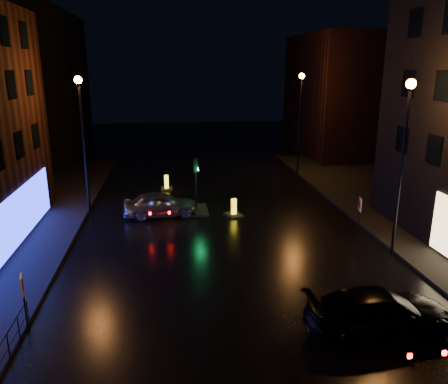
{
  "coord_description": "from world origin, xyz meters",
  "views": [
    {
      "loc": [
        -2.86,
        -12.44,
        8.9
      ],
      "look_at": [
        -0.14,
        8.49,
        2.8
      ],
      "focal_mm": 35.0,
      "sensor_mm": 36.0,
      "label": 1
    }
  ],
  "objects_px": {
    "silver_hatchback": "(160,204)",
    "road_sign_left": "(23,290)",
    "road_sign_right": "(360,208)",
    "bollard_near": "(234,212)",
    "bollard_far": "(167,186)",
    "dark_sedan": "(380,312)",
    "traffic_signal": "(196,203)"
  },
  "relations": [
    {
      "from": "silver_hatchback",
      "to": "road_sign_right",
      "type": "height_order",
      "value": "road_sign_right"
    },
    {
      "from": "silver_hatchback",
      "to": "road_sign_left",
      "type": "relative_size",
      "value": 2.07
    },
    {
      "from": "bollard_far",
      "to": "bollard_near",
      "type": "bearing_deg",
      "value": -56.36
    },
    {
      "from": "bollard_near",
      "to": "road_sign_left",
      "type": "xyz_separation_m",
      "value": [
        -8.93,
        -11.27,
        1.38
      ]
    },
    {
      "from": "bollard_near",
      "to": "road_sign_right",
      "type": "height_order",
      "value": "road_sign_right"
    },
    {
      "from": "bollard_near",
      "to": "road_sign_left",
      "type": "height_order",
      "value": "road_sign_left"
    },
    {
      "from": "silver_hatchback",
      "to": "bollard_near",
      "type": "xyz_separation_m",
      "value": [
        4.48,
        -0.54,
        -0.53
      ]
    },
    {
      "from": "dark_sedan",
      "to": "road_sign_left",
      "type": "height_order",
      "value": "road_sign_left"
    },
    {
      "from": "road_sign_right",
      "to": "bollard_far",
      "type": "bearing_deg",
      "value": -34.4
    },
    {
      "from": "road_sign_left",
      "to": "road_sign_right",
      "type": "bearing_deg",
      "value": 10.42
    },
    {
      "from": "silver_hatchback",
      "to": "road_sign_left",
      "type": "height_order",
      "value": "road_sign_left"
    },
    {
      "from": "bollard_far",
      "to": "road_sign_left",
      "type": "bearing_deg",
      "value": -103.64
    },
    {
      "from": "traffic_signal",
      "to": "road_sign_left",
      "type": "height_order",
      "value": "traffic_signal"
    },
    {
      "from": "traffic_signal",
      "to": "silver_hatchback",
      "type": "relative_size",
      "value": 0.77
    },
    {
      "from": "dark_sedan",
      "to": "road_sign_left",
      "type": "distance_m",
      "value": 12.21
    },
    {
      "from": "bollard_near",
      "to": "road_sign_right",
      "type": "bearing_deg",
      "value": -54.61
    },
    {
      "from": "dark_sedan",
      "to": "bollard_far",
      "type": "relative_size",
      "value": 4.07
    },
    {
      "from": "bollard_far",
      "to": "road_sign_right",
      "type": "distance_m",
      "value": 14.98
    },
    {
      "from": "bollard_near",
      "to": "bollard_far",
      "type": "distance_m",
      "value": 7.72
    },
    {
      "from": "silver_hatchback",
      "to": "dark_sedan",
      "type": "relative_size",
      "value": 0.86
    },
    {
      "from": "traffic_signal",
      "to": "bollard_far",
      "type": "distance_m",
      "value": 5.67
    },
    {
      "from": "bollard_near",
      "to": "bollard_far",
      "type": "relative_size",
      "value": 1.13
    },
    {
      "from": "traffic_signal",
      "to": "bollard_near",
      "type": "relative_size",
      "value": 2.4
    },
    {
      "from": "bollard_near",
      "to": "dark_sedan",
      "type": "bearing_deg",
      "value": -95.36
    },
    {
      "from": "road_sign_right",
      "to": "road_sign_left",
      "type": "bearing_deg",
      "value": 37.17
    },
    {
      "from": "silver_hatchback",
      "to": "bollard_near",
      "type": "bearing_deg",
      "value": -102.01
    },
    {
      "from": "traffic_signal",
      "to": "bollard_far",
      "type": "bearing_deg",
      "value": 109.29
    },
    {
      "from": "traffic_signal",
      "to": "dark_sedan",
      "type": "xyz_separation_m",
      "value": [
        5.39,
        -13.95,
        0.25
      ]
    },
    {
      "from": "road_sign_left",
      "to": "traffic_signal",
      "type": "bearing_deg",
      "value": 47.39
    },
    {
      "from": "road_sign_right",
      "to": "silver_hatchback",
      "type": "bearing_deg",
      "value": -12.32
    },
    {
      "from": "dark_sedan",
      "to": "road_sign_right",
      "type": "relative_size",
      "value": 2.35
    },
    {
      "from": "traffic_signal",
      "to": "bollard_far",
      "type": "xyz_separation_m",
      "value": [
        -1.87,
        5.35,
        -0.26
      ]
    }
  ]
}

